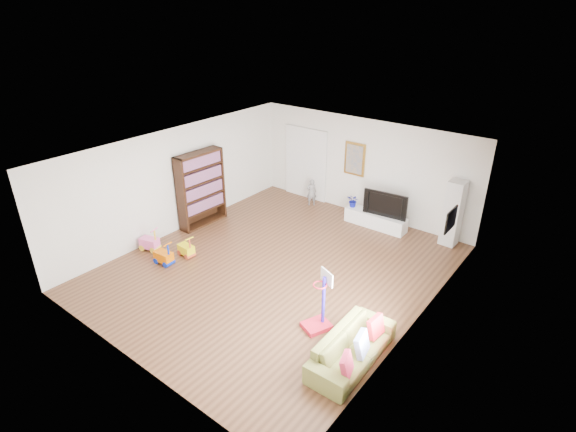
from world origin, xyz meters
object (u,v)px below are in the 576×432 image
Objects in this scene: media_console at (375,220)px; bookshelf at (201,189)px; sofa at (352,347)px; basketball_hoop at (317,301)px.

media_console is 4.70m from bookshelf.
media_console is 5.12m from sofa.
basketball_hoop is at bearing -17.29° from bookshelf.
media_console is at bearing 37.20° from bookshelf.
bookshelf is 5.18m from basketball_hoop.
sofa is 1.57× the size of basketball_hoop.
sofa is 1.04m from basketball_hoop.
basketball_hoop is at bearing -76.05° from media_console.
bookshelf is at bearing -144.87° from media_console.
media_console is at bearing 126.94° from basketball_hoop.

